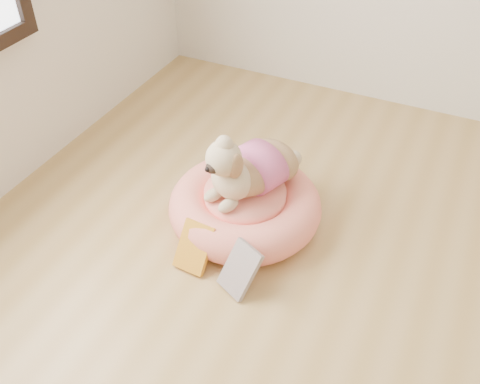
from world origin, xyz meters
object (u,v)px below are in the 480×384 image
at_px(pet_bed, 245,206).
at_px(book_white, 240,269).
at_px(book_yellow, 194,247).
at_px(dog, 248,157).

xyz_separation_m(pet_bed, book_white, (0.14, -0.34, 0.01)).
bearing_deg(book_yellow, dog, 79.77).
height_order(book_yellow, book_white, book_white).
height_order(dog, book_white, dog).
distance_m(dog, book_yellow, 0.41).
bearing_deg(dog, pet_bed, -84.95).
height_order(pet_bed, dog, dog).
relative_size(book_yellow, book_white, 0.98).
height_order(dog, book_yellow, dog).
relative_size(pet_bed, book_white, 3.23).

